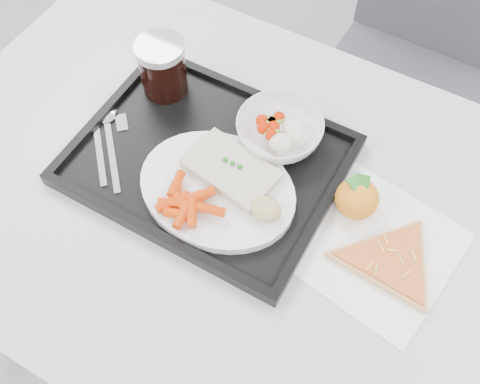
# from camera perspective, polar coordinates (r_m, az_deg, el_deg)

# --- Properties ---
(table) EXTENTS (1.20, 0.80, 0.75)m
(table) POSITION_cam_1_polar(r_m,az_deg,el_deg) (0.97, 0.43, -2.62)
(table) COLOR silver
(table) RESTS_ON ground
(chair) EXTENTS (0.43, 0.43, 0.93)m
(chair) POSITION_cam_1_polar(r_m,az_deg,el_deg) (1.50, 18.40, 14.18)
(chair) COLOR #3E3E46
(chair) RESTS_ON ground
(tray) EXTENTS (0.45, 0.35, 0.03)m
(tray) POSITION_cam_1_polar(r_m,az_deg,el_deg) (0.94, -3.46, 3.29)
(tray) COLOR black
(tray) RESTS_ON table
(dinner_plate) EXTENTS (0.27, 0.27, 0.02)m
(dinner_plate) POSITION_cam_1_polar(r_m,az_deg,el_deg) (0.89, -2.43, 0.29)
(dinner_plate) COLOR white
(dinner_plate) RESTS_ON tray
(fish_fillet) EXTENTS (0.16, 0.11, 0.03)m
(fish_fillet) POSITION_cam_1_polar(r_m,az_deg,el_deg) (0.89, -0.95, 2.39)
(fish_fillet) COLOR beige
(fish_fillet) RESTS_ON dinner_plate
(bread_roll) EXTENTS (0.06, 0.05, 0.03)m
(bread_roll) POSITION_cam_1_polar(r_m,az_deg,el_deg) (0.84, 2.77, -1.84)
(bread_roll) COLOR tan
(bread_roll) RESTS_ON dinner_plate
(salad_bowl) EXTENTS (0.15, 0.15, 0.05)m
(salad_bowl) POSITION_cam_1_polar(r_m,az_deg,el_deg) (0.94, 4.24, 6.54)
(salad_bowl) COLOR white
(salad_bowl) RESTS_ON tray
(cola_glass) EXTENTS (0.09, 0.09, 0.11)m
(cola_glass) POSITION_cam_1_polar(r_m,az_deg,el_deg) (1.00, -8.28, 13.08)
(cola_glass) COLOR black
(cola_glass) RESTS_ON tray
(cutlery) EXTENTS (0.14, 0.15, 0.01)m
(cutlery) POSITION_cam_1_polar(r_m,az_deg,el_deg) (0.98, -13.85, 5.57)
(cutlery) COLOR silver
(cutlery) RESTS_ON tray
(napkin) EXTENTS (0.28, 0.28, 0.00)m
(napkin) POSITION_cam_1_polar(r_m,az_deg,el_deg) (0.89, 13.87, -5.49)
(napkin) COLOR white
(napkin) RESTS_ON table
(tangerine) EXTENTS (0.08, 0.08, 0.07)m
(tangerine) POSITION_cam_1_polar(r_m,az_deg,el_deg) (0.89, 12.38, -0.70)
(tangerine) COLOR #F2A309
(tangerine) RESTS_ON napkin
(pizza_slice) EXTENTS (0.27, 0.27, 0.02)m
(pizza_slice) POSITION_cam_1_polar(r_m,az_deg,el_deg) (0.87, 15.74, -7.11)
(pizza_slice) COLOR tan
(pizza_slice) RESTS_ON napkin
(carrot_pile) EXTENTS (0.11, 0.09, 0.02)m
(carrot_pile) POSITION_cam_1_polar(r_m,az_deg,el_deg) (0.85, -5.88, -1.17)
(carrot_pile) COLOR red
(carrot_pile) RESTS_ON dinner_plate
(salad_contents) EXTENTS (0.09, 0.07, 0.03)m
(salad_contents) POSITION_cam_1_polar(r_m,az_deg,el_deg) (0.93, 4.60, 6.39)
(salad_contents) COLOR red
(salad_contents) RESTS_ON salad_bowl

